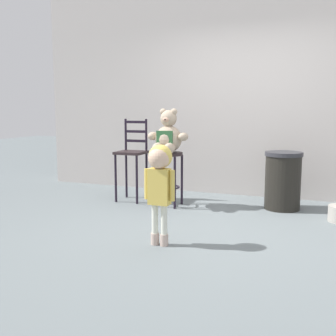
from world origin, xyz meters
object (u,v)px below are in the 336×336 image
(bar_stool_with_teddy, at_px, (169,168))
(child_walking, at_px, (160,173))
(trash_bin, at_px, (283,180))
(teddy_bear, at_px, (168,137))
(bar_chair_empty, at_px, (132,156))

(bar_stool_with_teddy, height_order, child_walking, child_walking)
(trash_bin, bearing_deg, child_walking, -116.82)
(teddy_bear, distance_m, bar_chair_empty, 0.67)
(bar_stool_with_teddy, xyz_separation_m, child_walking, (0.49, -1.49, 0.18))
(bar_chair_empty, bearing_deg, bar_stool_with_teddy, -11.83)
(child_walking, bearing_deg, bar_chair_empty, 64.08)
(teddy_bear, height_order, child_walking, teddy_bear)
(child_walking, xyz_separation_m, bar_chair_empty, (-1.07, 1.61, -0.06))
(bar_stool_with_teddy, xyz_separation_m, bar_chair_empty, (-0.59, 0.12, 0.12))
(bar_stool_with_teddy, relative_size, bar_chair_empty, 0.63)
(bar_stool_with_teddy, height_order, trash_bin, trash_bin)
(trash_bin, bearing_deg, teddy_bear, -165.02)
(bar_stool_with_teddy, height_order, teddy_bear, teddy_bear)
(bar_stool_with_teddy, bearing_deg, trash_bin, 13.91)
(trash_bin, bearing_deg, bar_stool_with_teddy, -166.09)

